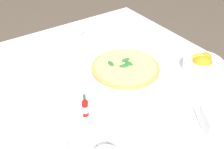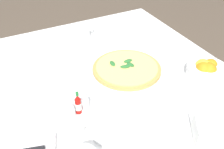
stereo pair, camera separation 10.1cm
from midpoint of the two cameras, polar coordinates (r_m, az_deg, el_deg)
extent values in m
cube|color=white|center=(1.00, -5.84, -2.84)|extent=(1.03, 1.03, 0.02)
cube|color=white|center=(1.48, -15.30, 3.05)|extent=(1.03, 0.01, 0.28)
cube|color=white|center=(1.35, 13.61, -0.01)|extent=(0.01, 1.03, 0.28)
cylinder|color=brown|center=(1.69, 0.26, -0.12)|extent=(0.06, 0.06, 0.72)
cylinder|color=white|center=(1.05, 0.05, 0.49)|extent=(0.22, 0.22, 0.01)
cylinder|color=white|center=(1.05, 0.05, 0.89)|extent=(0.36, 0.36, 0.01)
cylinder|color=tan|center=(1.04, 0.05, 1.33)|extent=(0.26, 0.26, 0.01)
cylinder|color=#EFD17A|center=(1.04, 0.05, 1.65)|extent=(0.23, 0.23, 0.00)
ellipsoid|color=#2D7533|center=(1.03, -0.33, 1.74)|extent=(0.04, 0.03, 0.01)
ellipsoid|color=#2D7533|center=(1.06, 0.14, 2.99)|extent=(0.04, 0.02, 0.01)
ellipsoid|color=#2D7533|center=(1.04, -3.02, 2.22)|extent=(0.02, 0.04, 0.01)
ellipsoid|color=#2D7533|center=(1.04, 0.74, 2.28)|extent=(0.03, 0.04, 0.01)
ellipsoid|color=#2D7533|center=(1.04, 0.19, 1.95)|extent=(0.04, 0.02, 0.01)
cylinder|color=white|center=(0.82, -2.56, -12.87)|extent=(0.13, 0.13, 0.01)
cylinder|color=white|center=(0.79, -2.63, -11.25)|extent=(0.08, 0.08, 0.06)
torus|color=white|center=(0.78, -6.31, -11.62)|extent=(0.04, 0.02, 0.03)
cylinder|color=black|center=(0.77, -2.69, -9.89)|extent=(0.07, 0.07, 0.00)
cylinder|color=white|center=(1.28, -10.28, 6.94)|extent=(0.13, 0.13, 0.01)
cylinder|color=white|center=(1.26, -10.45, 8.31)|extent=(0.08, 0.08, 0.06)
torus|color=white|center=(1.29, -8.66, 9.21)|extent=(0.04, 0.01, 0.03)
cylinder|color=black|center=(1.25, -10.58, 9.42)|extent=(0.07, 0.07, 0.00)
cylinder|color=white|center=(1.10, 15.75, 1.77)|extent=(0.15, 0.15, 0.04)
sphere|color=orange|center=(1.08, 15.16, 2.16)|extent=(0.06, 0.06, 0.06)
sphere|color=orange|center=(1.08, 16.09, 2.11)|extent=(0.06, 0.06, 0.06)
sphere|color=orange|center=(1.11, 16.40, 3.12)|extent=(0.05, 0.05, 0.05)
sphere|color=yellow|center=(1.09, 15.01, 2.67)|extent=(0.06, 0.06, 0.06)
cylinder|color=#B7140F|center=(0.87, -8.93, -7.13)|extent=(0.02, 0.02, 0.05)
cylinder|color=white|center=(0.87, -8.93, -7.13)|extent=(0.02, 0.02, 0.02)
cone|color=#B7140F|center=(0.85, -9.15, -5.38)|extent=(0.02, 0.02, 0.02)
cylinder|color=#1E722D|center=(0.84, -9.24, -4.67)|extent=(0.01, 0.01, 0.01)
cylinder|color=white|center=(0.86, -10.25, -8.57)|extent=(0.03, 0.03, 0.04)
cylinder|color=white|center=(0.86, -10.21, -8.85)|extent=(0.02, 0.02, 0.03)
sphere|color=silver|center=(0.84, -10.42, -7.42)|extent=(0.02, 0.02, 0.02)
cylinder|color=white|center=(0.89, -7.57, -6.44)|extent=(0.03, 0.03, 0.04)
cylinder|color=#38332D|center=(0.89, -7.54, -6.72)|extent=(0.02, 0.02, 0.03)
sphere|color=silver|center=(0.87, -7.70, -5.29)|extent=(0.02, 0.02, 0.02)
cube|color=white|center=(0.84, 15.28, -9.66)|extent=(0.05, 0.08, 0.06)
camera|label=1|loc=(0.05, -92.86, -2.11)|focal=44.08mm
camera|label=2|loc=(0.05, 87.14, 2.11)|focal=44.08mm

